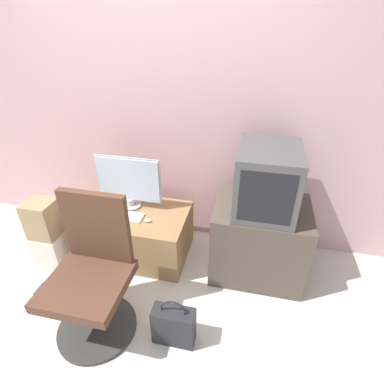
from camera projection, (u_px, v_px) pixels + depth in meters
name	position (u px, v px, depth m)	size (l,w,h in m)	color
ground_plane	(112.00, 335.00, 2.13)	(12.00, 12.00, 0.00)	beige
wall_back	(160.00, 104.00, 2.57)	(4.40, 0.05, 2.60)	#CC9EA3
desk	(135.00, 233.00, 2.77)	(0.97, 0.61, 0.45)	#937047
side_stand	(259.00, 240.00, 2.53)	(0.76, 0.59, 0.66)	#4C4238
main_monitor	(129.00, 182.00, 2.62)	(0.59, 0.18, 0.49)	#B2B2B7
keyboard	(125.00, 216.00, 2.60)	(0.33, 0.14, 0.01)	silver
mouse	(148.00, 220.00, 2.54)	(0.06, 0.04, 0.03)	silver
crt_tv	(267.00, 180.00, 2.22)	(0.45, 0.56, 0.50)	#474747
office_chair	(92.00, 279.00, 2.01)	(0.56, 0.56, 1.02)	#333333
cardboard_box_lower	(52.00, 248.00, 2.70)	(0.26, 0.24, 0.31)	beige
cardboard_box_upper	(43.00, 219.00, 2.54)	(0.24, 0.22, 0.33)	#A3845B
handbag	(174.00, 325.00, 2.03)	(0.29, 0.13, 0.39)	#232328
book	(48.00, 291.00, 2.46)	(0.19, 0.13, 0.02)	navy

